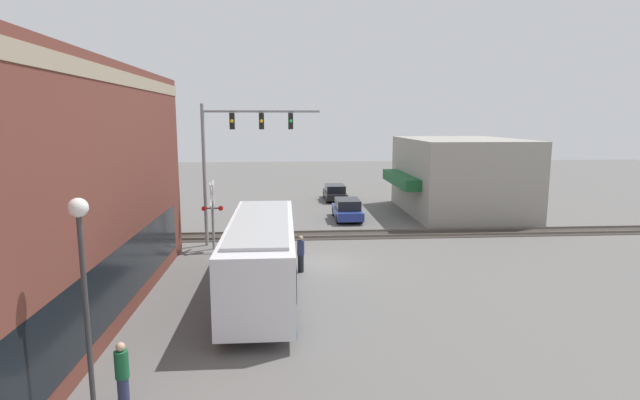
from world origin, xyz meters
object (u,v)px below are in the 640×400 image
object	(u,v)px
parked_car_black	(335,193)
pedestrian_by_lamp	(122,375)
pedestrian_near_bus	(301,254)
parked_car_blue	(347,210)
crossing_signal	(212,208)
city_bus	(262,254)
streetlamp	(85,294)

from	to	relation	value
parked_car_black	pedestrian_by_lamp	xyz separation A→B (m)	(-31.75, 8.48, 0.25)
pedestrian_near_bus	pedestrian_by_lamp	bearing A→B (deg)	156.43
parked_car_blue	pedestrian_by_lamp	size ratio (longest dim) A/B	2.52
parked_car_black	pedestrian_by_lamp	bearing A→B (deg)	165.04
crossing_signal	parked_car_blue	size ratio (longest dim) A/B	0.86
city_bus	pedestrian_near_bus	bearing A→B (deg)	-28.60
city_bus	streetlamp	bearing A→B (deg)	157.06
pedestrian_by_lamp	city_bus	bearing A→B (deg)	-21.48
parked_car_blue	pedestrian_near_bus	distance (m)	12.67
parked_car_black	crossing_signal	bearing A→B (deg)	152.75
pedestrian_near_bus	city_bus	bearing A→B (deg)	151.40
parked_car_black	parked_car_blue	bearing A→B (deg)	-180.00
parked_car_blue	parked_car_black	xyz separation A→B (m)	(8.73, 0.00, -0.05)
parked_car_blue	parked_car_black	bearing A→B (deg)	0.00
city_bus	streetlamp	world-z (taller)	streetlamp
streetlamp	parked_car_blue	world-z (taller)	streetlamp
pedestrian_by_lamp	pedestrian_near_bus	bearing A→B (deg)	-23.57
city_bus	streetlamp	distance (m)	9.29
crossing_signal	streetlamp	world-z (taller)	streetlamp
pedestrian_by_lamp	pedestrian_near_bus	distance (m)	11.91
crossing_signal	pedestrian_by_lamp	xyz separation A→B (m)	(-15.45, 0.09, -1.40)
pedestrian_by_lamp	parked_car_black	bearing A→B (deg)	-14.96
city_bus	parked_car_blue	bearing A→B (deg)	-19.58
city_bus	pedestrian_by_lamp	bearing A→B (deg)	158.52
city_bus	parked_car_blue	distance (m)	16.14
streetlamp	parked_car_black	distance (m)	33.68
city_bus	pedestrian_by_lamp	xyz separation A→B (m)	(-7.84, 3.08, -0.85)
pedestrian_by_lamp	streetlamp	bearing A→B (deg)	141.00
crossing_signal	streetlamp	bearing A→B (deg)	177.94
streetlamp	parked_car_black	bearing A→B (deg)	-15.50
crossing_signal	parked_car_black	bearing A→B (deg)	-27.25
city_bus	parked_car_black	world-z (taller)	city_bus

